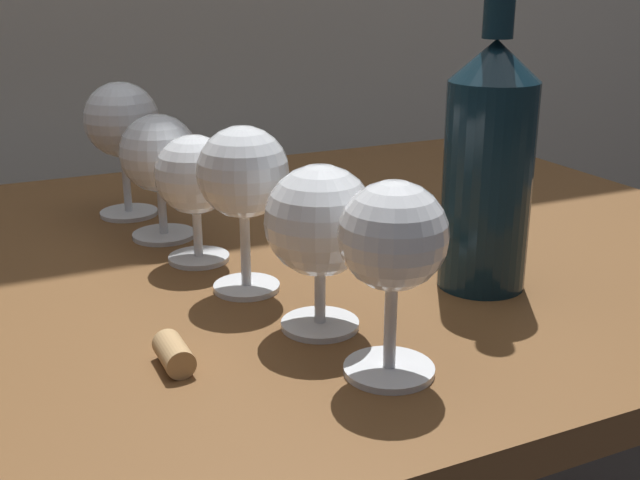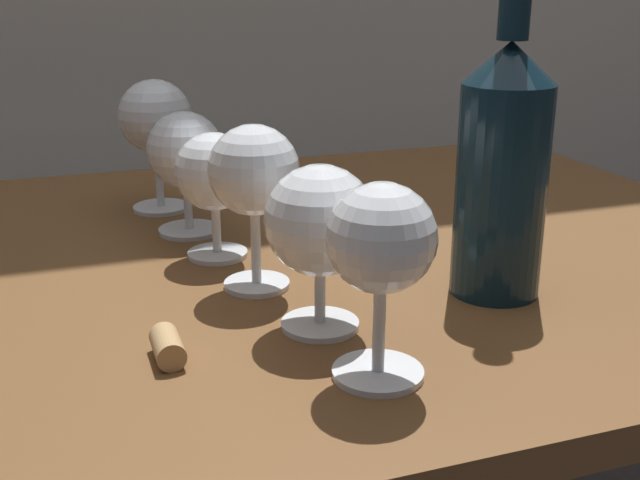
# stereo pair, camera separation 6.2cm
# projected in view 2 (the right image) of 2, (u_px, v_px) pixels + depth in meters

# --- Properties ---
(dining_table) EXTENTS (1.19, 0.79, 0.74)m
(dining_table) POSITION_uv_depth(u_px,v_px,m) (231.00, 347.00, 0.84)
(dining_table) COLOR brown
(dining_table) RESTS_ON ground_plane
(wine_glass_empty) EXTENTS (0.08, 0.08, 0.14)m
(wine_glass_empty) POSITION_uv_depth(u_px,v_px,m) (381.00, 246.00, 0.53)
(wine_glass_empty) COLOR white
(wine_glass_empty) RESTS_ON dining_table
(wine_glass_amber) EXTENTS (0.09, 0.09, 0.13)m
(wine_glass_amber) POSITION_uv_depth(u_px,v_px,m) (320.00, 224.00, 0.61)
(wine_glass_amber) COLOR white
(wine_glass_amber) RESTS_ON dining_table
(wine_glass_pinot) EXTENTS (0.08, 0.08, 0.15)m
(wine_glass_pinot) POSITION_uv_depth(u_px,v_px,m) (254.00, 173.00, 0.69)
(wine_glass_pinot) COLOR white
(wine_glass_pinot) RESTS_ON dining_table
(wine_glass_merlot) EXTENTS (0.08, 0.08, 0.13)m
(wine_glass_merlot) POSITION_uv_depth(u_px,v_px,m) (214.00, 173.00, 0.77)
(wine_glass_merlot) COLOR white
(wine_glass_merlot) RESTS_ON dining_table
(wine_glass_chardonnay) EXTENTS (0.08, 0.08, 0.13)m
(wine_glass_chardonnay) POSITION_uv_depth(u_px,v_px,m) (185.00, 152.00, 0.84)
(wine_glass_chardonnay) COLOR white
(wine_glass_chardonnay) RESTS_ON dining_table
(wine_glass_port) EXTENTS (0.09, 0.09, 0.16)m
(wine_glass_port) POSITION_uv_depth(u_px,v_px,m) (155.00, 120.00, 0.92)
(wine_glass_port) COLOR white
(wine_glass_port) RESTS_ON dining_table
(wine_bottle) EXTENTS (0.08, 0.08, 0.29)m
(wine_bottle) POSITION_uv_depth(u_px,v_px,m) (503.00, 166.00, 0.67)
(wine_bottle) COLOR #0F232D
(wine_bottle) RESTS_ON dining_table
(cork) EXTENTS (0.02, 0.04, 0.02)m
(cork) POSITION_uv_depth(u_px,v_px,m) (168.00, 347.00, 0.58)
(cork) COLOR tan
(cork) RESTS_ON dining_table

